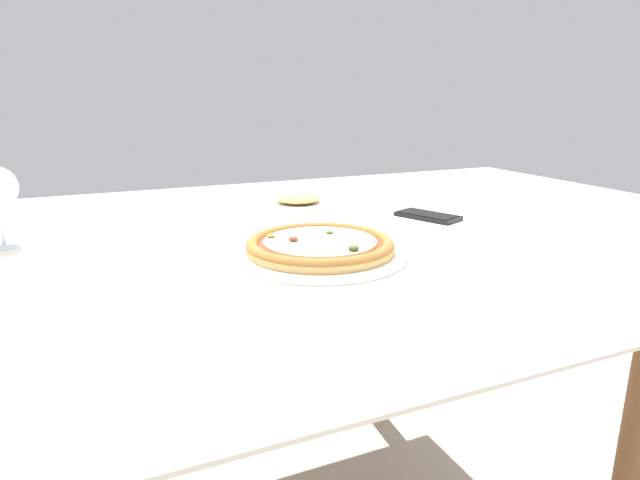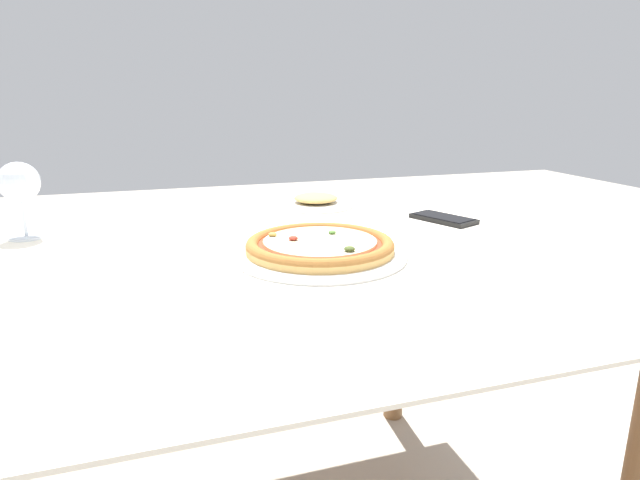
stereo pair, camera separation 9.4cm
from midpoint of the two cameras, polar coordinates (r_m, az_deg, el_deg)
dining_table at (r=0.99m, az=-9.51°, el=-5.70°), size 1.43×1.08×0.72m
pizza_plate at (r=0.94m, az=2.85°, el=-0.83°), size 0.31×0.31×0.04m
wine_glass_far_left at (r=1.17m, az=-27.48°, el=5.26°), size 0.08×0.08×0.15m
cell_phone at (r=1.25m, az=15.13°, el=2.21°), size 0.12×0.16×0.01m
side_plate at (r=1.36m, az=1.52°, el=4.10°), size 0.19×0.19×0.03m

